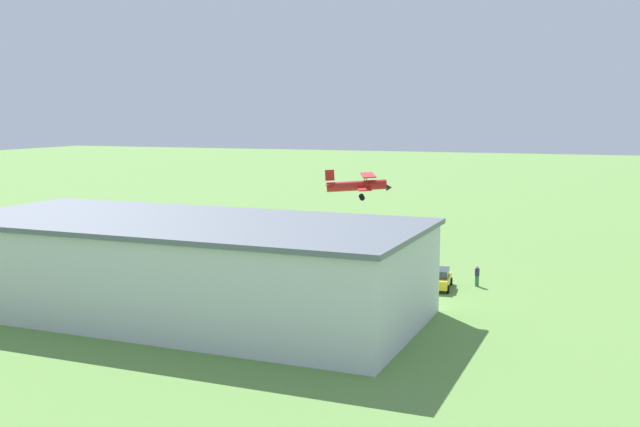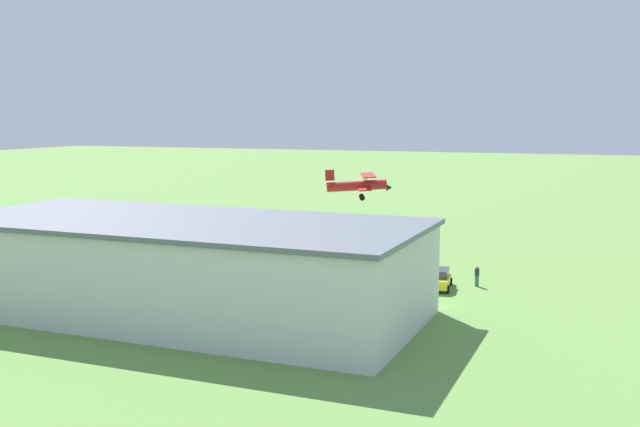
{
  "view_description": "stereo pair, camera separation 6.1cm",
  "coord_description": "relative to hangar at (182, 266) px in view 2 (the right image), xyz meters",
  "views": [
    {
      "loc": [
        -27.72,
        83.97,
        14.23
      ],
      "look_at": [
        -0.12,
        11.1,
        3.89
      ],
      "focal_mm": 41.87,
      "sensor_mm": 36.0,
      "label": 1
    },
    {
      "loc": [
        -27.78,
        83.94,
        14.23
      ],
      "look_at": [
        -0.12,
        11.1,
        3.89
      ],
      "focal_mm": 41.87,
      "sensor_mm": 36.0,
      "label": 2
    }
  ],
  "objects": [
    {
      "name": "ground_plane",
      "position": [
        -0.13,
        -38.33,
        -3.43
      ],
      "size": [
        400.0,
        400.0,
        0.0
      ],
      "primitive_type": "plane",
      "color": "#608C42"
    },
    {
      "name": "hangar",
      "position": [
        0.0,
        0.0,
        0.0
      ],
      "size": [
        35.0,
        16.36,
        6.84
      ],
      "color": "silver",
      "rests_on": "ground_plane"
    },
    {
      "name": "biplane",
      "position": [
        -0.69,
        -39.27,
        2.45
      ],
      "size": [
        8.12,
        7.68,
        3.64
      ],
      "color": "#B21E1E"
    },
    {
      "name": "car_yellow",
      "position": [
        -15.74,
        -14.08,
        -2.58
      ],
      "size": [
        2.26,
        4.45,
        1.65
      ],
      "color": "gold",
      "rests_on": "ground_plane"
    },
    {
      "name": "car_silver",
      "position": [
        17.55,
        -15.94,
        -2.61
      ],
      "size": [
        2.01,
        4.21,
        1.56
      ],
      "color": "#B7B7BC",
      "rests_on": "ground_plane"
    },
    {
      "name": "car_blue",
      "position": [
        24.61,
        -14.77,
        -2.53
      ],
      "size": [
        1.99,
        4.41,
        1.74
      ],
      "color": "#23389E",
      "rests_on": "ground_plane"
    },
    {
      "name": "person_at_fence_line",
      "position": [
        11.69,
        -20.22,
        -2.59
      ],
      "size": [
        0.39,
        0.39,
        1.69
      ],
      "color": "#72338C",
      "rests_on": "ground_plane"
    },
    {
      "name": "person_watching_takeoff",
      "position": [
        -18.53,
        -16.02,
        -2.55
      ],
      "size": [
        0.49,
        0.49,
        1.76
      ],
      "color": "#33723F",
      "rests_on": "ground_plane"
    }
  ]
}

